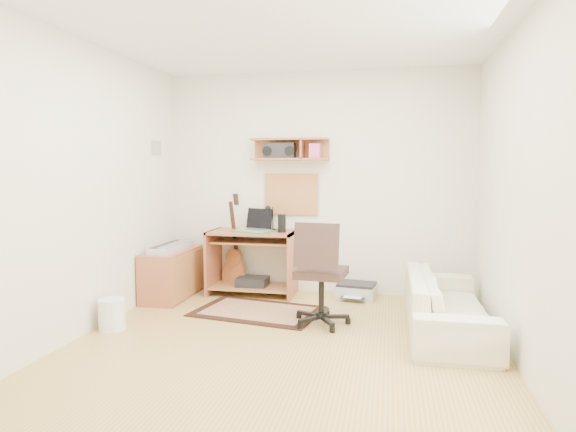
% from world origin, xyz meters
% --- Properties ---
extents(floor, '(3.60, 4.00, 0.01)m').
position_xyz_m(floor, '(0.00, 0.00, -0.01)').
color(floor, tan).
rests_on(floor, ground).
extents(ceiling, '(3.60, 4.00, 0.01)m').
position_xyz_m(ceiling, '(0.00, 0.00, 2.60)').
color(ceiling, white).
rests_on(ceiling, ground).
extents(back_wall, '(3.60, 0.01, 2.60)m').
position_xyz_m(back_wall, '(0.00, 2.00, 1.30)').
color(back_wall, silver).
rests_on(back_wall, ground).
extents(left_wall, '(0.01, 4.00, 2.60)m').
position_xyz_m(left_wall, '(-1.80, 0.00, 1.30)').
color(left_wall, silver).
rests_on(left_wall, ground).
extents(right_wall, '(0.01, 4.00, 2.60)m').
position_xyz_m(right_wall, '(1.80, 0.00, 1.30)').
color(right_wall, silver).
rests_on(right_wall, ground).
extents(wall_shelf, '(0.90, 0.25, 0.26)m').
position_xyz_m(wall_shelf, '(-0.30, 1.88, 1.70)').
color(wall_shelf, '#A6593A').
rests_on(wall_shelf, back_wall).
extents(cork_board, '(0.64, 0.03, 0.49)m').
position_xyz_m(cork_board, '(-0.30, 1.98, 1.17)').
color(cork_board, '#A88754').
rests_on(cork_board, back_wall).
extents(wall_photo, '(0.02, 0.20, 0.15)m').
position_xyz_m(wall_photo, '(-1.79, 1.50, 1.72)').
color(wall_photo, '#4C8CBF').
rests_on(wall_photo, left_wall).
extents(desk, '(1.00, 0.55, 0.75)m').
position_xyz_m(desk, '(-0.72, 1.73, 0.38)').
color(desk, '#A6593A').
rests_on(desk, floor).
extents(laptop, '(0.43, 0.43, 0.26)m').
position_xyz_m(laptop, '(-0.69, 1.71, 0.88)').
color(laptop, silver).
rests_on(laptop, desk).
extents(speaker, '(0.09, 0.09, 0.21)m').
position_xyz_m(speaker, '(-0.35, 1.68, 0.85)').
color(speaker, black).
rests_on(speaker, desk).
extents(desk_lamp, '(0.10, 0.10, 0.29)m').
position_xyz_m(desk_lamp, '(-0.50, 1.87, 0.89)').
color(desk_lamp, black).
rests_on(desk_lamp, desk).
extents(pencil_cup, '(0.06, 0.06, 0.09)m').
position_xyz_m(pencil_cup, '(-0.38, 1.83, 0.80)').
color(pencil_cup, navy).
rests_on(pencil_cup, desk).
extents(boombox, '(0.36, 0.16, 0.18)m').
position_xyz_m(boombox, '(-0.42, 1.87, 1.68)').
color(boombox, black).
rests_on(boombox, wall_shelf).
extents(rug, '(1.37, 1.03, 0.02)m').
position_xyz_m(rug, '(-0.47, 1.02, 0.01)').
color(rug, tan).
rests_on(rug, floor).
extents(task_chair, '(0.56, 0.56, 1.00)m').
position_xyz_m(task_chair, '(0.23, 0.75, 0.50)').
color(task_chair, '#33221E').
rests_on(task_chair, floor).
extents(cabinet, '(0.40, 0.90, 0.55)m').
position_xyz_m(cabinet, '(-1.58, 1.39, 0.28)').
color(cabinet, '#A6593A').
rests_on(cabinet, floor).
extents(music_keyboard, '(0.23, 0.75, 0.07)m').
position_xyz_m(music_keyboard, '(-1.58, 1.39, 0.58)').
color(music_keyboard, '#B2B5BA').
rests_on(music_keyboard, cabinet).
extents(guitar, '(0.36, 0.29, 1.18)m').
position_xyz_m(guitar, '(-0.99, 1.86, 0.59)').
color(guitar, '#B06436').
rests_on(guitar, floor).
extents(waste_basket, '(0.25, 0.25, 0.28)m').
position_xyz_m(waste_basket, '(-1.63, 0.21, 0.14)').
color(waste_basket, white).
rests_on(waste_basket, floor).
extents(printer, '(0.47, 0.39, 0.16)m').
position_xyz_m(printer, '(0.50, 1.80, 0.09)').
color(printer, '#A5A8AA').
rests_on(printer, floor).
extents(sofa, '(0.51, 1.75, 0.69)m').
position_xyz_m(sofa, '(1.38, 0.79, 0.34)').
color(sofa, beige).
rests_on(sofa, floor).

